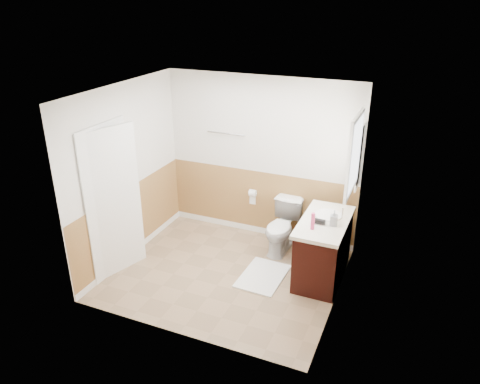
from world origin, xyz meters
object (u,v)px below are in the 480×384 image
at_px(toilet, 282,227).
at_px(soap_dispenser, 334,218).
at_px(bath_mat, 263,276).
at_px(vanity_cabinet, 323,250).
at_px(lotion_bottle, 313,221).

distance_m(toilet, soap_dispenser, 1.15).
relative_size(bath_mat, vanity_cabinet, 0.73).
bearing_deg(toilet, bath_mat, -88.03).
relative_size(toilet, soap_dispenser, 3.71).
bearing_deg(bath_mat, lotion_bottle, 3.50).
bearing_deg(soap_dispenser, lotion_bottle, -136.65).
distance_m(vanity_cabinet, soap_dispenser, 0.57).
bearing_deg(lotion_bottle, bath_mat, -176.50).
bearing_deg(soap_dispenser, bath_mat, -163.77).
height_order(bath_mat, vanity_cabinet, vanity_cabinet).
xyz_separation_m(toilet, soap_dispenser, (0.85, -0.53, 0.58)).
height_order(bath_mat, lotion_bottle, lotion_bottle).
relative_size(vanity_cabinet, soap_dispenser, 5.42).
height_order(lotion_bottle, soap_dispenser, lotion_bottle).
bearing_deg(vanity_cabinet, lotion_bottle, -108.86).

